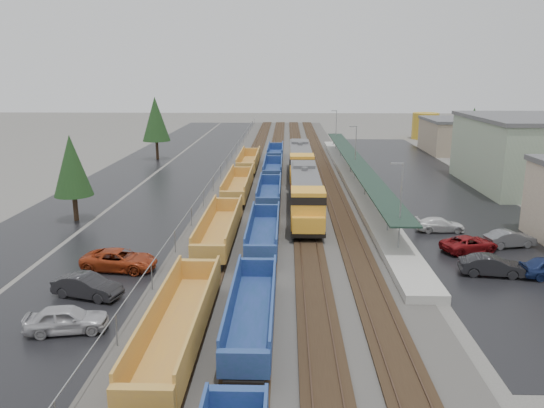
{
  "coord_description": "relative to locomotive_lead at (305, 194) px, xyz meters",
  "views": [
    {
      "loc": [
        0.01,
        -22.88,
        15.15
      ],
      "look_at": [
        -1.47,
        29.69,
        2.0
      ],
      "focal_mm": 35.0,
      "sensor_mm": 36.0,
      "label": 1
    }
  ],
  "objects": [
    {
      "name": "locomotive_trail",
      "position": [
        0.0,
        21.0,
        0.0
      ],
      "size": [
        3.19,
        21.02,
        4.76
      ],
      "color": "black",
      "rests_on": "ground"
    },
    {
      "name": "parked_car_west_b",
      "position": [
        -15.68,
        -21.44,
        -1.72
      ],
      "size": [
        2.97,
        5.14,
        1.6
      ],
      "primitive_type": "imported",
      "rotation": [
        0.0,
        0.0,
        1.29
      ],
      "color": "black",
      "rests_on": "ground"
    },
    {
      "name": "parked_car_west_a",
      "position": [
        -15.07,
        -26.47,
        -1.7
      ],
      "size": [
        2.8,
        5.1,
        1.64
      ],
      "primitive_type": "imported",
      "rotation": [
        0.0,
        0.0,
        1.76
      ],
      "color": "#A9A8AD",
      "rests_on": "ground"
    },
    {
      "name": "tree_east",
      "position": [
        26.0,
        25.81,
        3.95
      ],
      "size": [
        4.4,
        4.4,
        10.0
      ],
      "color": "#332316",
      "rests_on": "ground"
    },
    {
      "name": "well_string_yellow",
      "position": [
        -8.0,
        -9.3,
        -1.28
      ],
      "size": [
        2.83,
        90.87,
        2.51
      ],
      "color": "gold",
      "rests_on": "ground"
    },
    {
      "name": "locomotive_lead",
      "position": [
        0.0,
        0.0,
        0.0
      ],
      "size": [
        3.19,
        21.02,
        4.76
      ],
      "color": "black",
      "rests_on": "ground"
    },
    {
      "name": "parked_car_east_e",
      "position": [
        17.87,
        -9.67,
        -1.78
      ],
      "size": [
        2.55,
        4.76,
        1.49
      ],
      "primitive_type": "imported",
      "rotation": [
        0.0,
        0.0,
        1.8
      ],
      "color": "#56575B",
      "rests_on": "ground"
    },
    {
      "name": "tree_west_near",
      "position": [
        -24.0,
        -2.19,
        3.3
      ],
      "size": [
        3.96,
        3.96,
        9.0
      ],
      "color": "#332316",
      "rests_on": "ground"
    },
    {
      "name": "tree_west_far",
      "position": [
        -25.0,
        37.81,
        4.6
      ],
      "size": [
        4.84,
        4.84,
        11.0
      ],
      "color": "#332316",
      "rests_on": "ground"
    },
    {
      "name": "parked_car_east_c",
      "position": [
        12.99,
        -5.09,
        -1.84
      ],
      "size": [
        1.97,
        4.69,
        1.35
      ],
      "primitive_type": "imported",
      "rotation": [
        0.0,
        0.0,
        1.59
      ],
      "color": "silver",
      "rests_on": "ground"
    },
    {
      "name": "ground",
      "position": [
        -2.0,
        -32.19,
        -2.52
      ],
      "size": [
        360.0,
        360.0,
        0.0
      ],
      "primitive_type": "plane",
      "color": "#56544F",
      "rests_on": "ground"
    },
    {
      "name": "distant_hills",
      "position": [
        42.79,
        178.5,
        -2.52
      ],
      "size": [
        301.0,
        140.0,
        25.2
      ],
      "color": "#4D5845",
      "rests_on": "ground"
    },
    {
      "name": "trackbed",
      "position": [
        -2.0,
        27.81,
        -2.36
      ],
      "size": [
        14.6,
        160.0,
        0.22
      ],
      "color": "black",
      "rests_on": "ground"
    },
    {
      "name": "chainlink_fence",
      "position": [
        -11.5,
        26.25,
        -0.91
      ],
      "size": [
        0.08,
        160.04,
        2.02
      ],
      "color": "gray",
      "rests_on": "ground"
    },
    {
      "name": "storage_tank",
      "position": [
        29.99,
        69.07,
        0.47
      ],
      "size": [
        5.98,
        5.98,
        5.98
      ],
      "primitive_type": "cylinder",
      "color": "gold",
      "rests_on": "ground"
    },
    {
      "name": "west_parking_lot",
      "position": [
        -17.0,
        27.81,
        -2.51
      ],
      "size": [
        10.0,
        160.0,
        0.02
      ],
      "primitive_type": "cube",
      "color": "black",
      "rests_on": "ground"
    },
    {
      "name": "east_commuter_lot",
      "position": [
        17.0,
        17.81,
        -2.51
      ],
      "size": [
        16.0,
        100.0,
        0.02
      ],
      "primitive_type": "cube",
      "color": "black",
      "rests_on": "ground"
    },
    {
      "name": "west_road",
      "position": [
        -27.0,
        27.81,
        -2.51
      ],
      "size": [
        9.0,
        160.0,
        0.02
      ],
      "primitive_type": "cube",
      "color": "black",
      "rests_on": "ground"
    },
    {
      "name": "parked_car_west_c",
      "position": [
        -15.06,
        -16.21,
        -1.71
      ],
      "size": [
        3.34,
        6.13,
        1.63
      ],
      "primitive_type": "imported",
      "rotation": [
        0.0,
        0.0,
        1.46
      ],
      "color": "#973013",
      "rests_on": "ground"
    },
    {
      "name": "station_platform",
      "position": [
        7.5,
        17.82,
        -1.79
      ],
      "size": [
        3.0,
        80.0,
        8.0
      ],
      "color": "#9E9B93",
      "rests_on": "ground"
    },
    {
      "name": "parked_car_east_a",
      "position": [
        13.7,
        -16.6,
        -1.74
      ],
      "size": [
        2.26,
        4.91,
        1.56
      ],
      "primitive_type": "imported",
      "rotation": [
        0.0,
        0.0,
        1.44
      ],
      "color": "black",
      "rests_on": "ground"
    },
    {
      "name": "ballast_strip",
      "position": [
        -2.0,
        27.81,
        -2.48
      ],
      "size": [
        20.0,
        160.0,
        0.08
      ],
      "primitive_type": "cube",
      "color": "#302D2B",
      "rests_on": "ground"
    },
    {
      "name": "parked_car_east_b",
      "position": [
        13.84,
        -11.08,
        -1.82
      ],
      "size": [
        3.92,
        5.53,
        1.4
      ],
      "primitive_type": "imported",
      "rotation": [
        0.0,
        0.0,
        1.92
      ],
      "color": "maroon",
      "rests_on": "ground"
    },
    {
      "name": "well_string_blue",
      "position": [
        -4.0,
        -2.1,
        -1.36
      ],
      "size": [
        2.63,
        93.05,
        2.33
      ],
      "color": "navy",
      "rests_on": "ground"
    }
  ]
}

